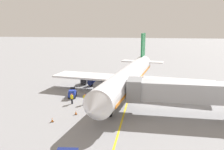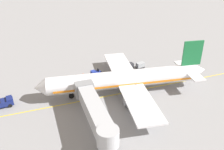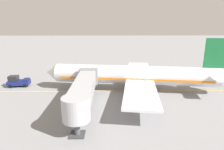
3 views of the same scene
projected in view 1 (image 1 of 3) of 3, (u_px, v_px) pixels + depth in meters
The scene contains 14 objects.
ground_plane at pixel (129, 97), 40.09m from camera, with size 400.00×400.00×0.00m, color gray.
gate_lead_in_line at pixel (129, 97), 40.09m from camera, with size 0.24×80.00×0.01m, color gold.
parked_airliner at pixel (129, 77), 41.46m from camera, with size 30.43×37.31×10.63m.
jet_bridge at pixel (188, 92), 31.04m from camera, with size 16.90×3.50×4.98m.
baggage_tug_lead at pixel (94, 82), 47.67m from camera, with size 2.53×2.68×1.62m.
baggage_tug_trailing at pixel (72, 93), 39.82m from camera, with size 1.73×2.70×1.62m.
baggage_cart_front at pixel (84, 80), 48.74m from camera, with size 1.60×2.97×1.58m.
baggage_cart_second_in_train at pixel (90, 77), 51.41m from camera, with size 1.60×2.97×1.58m.
ground_crew_wing_walker at pixel (113, 84), 45.47m from camera, with size 0.33×0.72×1.69m.
ground_crew_loader at pixel (72, 98), 36.39m from camera, with size 0.69×0.39×1.69m.
ground_crew_marshaller at pixel (85, 99), 36.13m from camera, with size 0.73×0.29×1.69m.
safety_cone_nose_left at pixel (97, 105), 35.11m from camera, with size 0.36×0.36×0.59m.
safety_cone_nose_right at pixel (76, 113), 32.10m from camera, with size 0.36×0.36×0.59m.
safety_cone_wing_tip at pixel (52, 120), 29.62m from camera, with size 0.36×0.36×0.59m.
Camera 1 is at (-3.25, 38.32, 12.34)m, focal length 36.30 mm.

